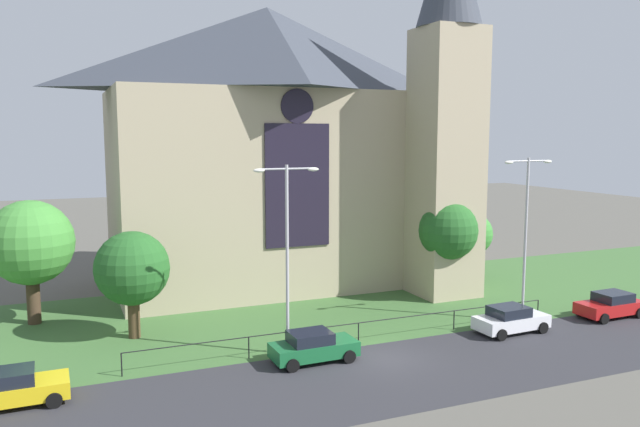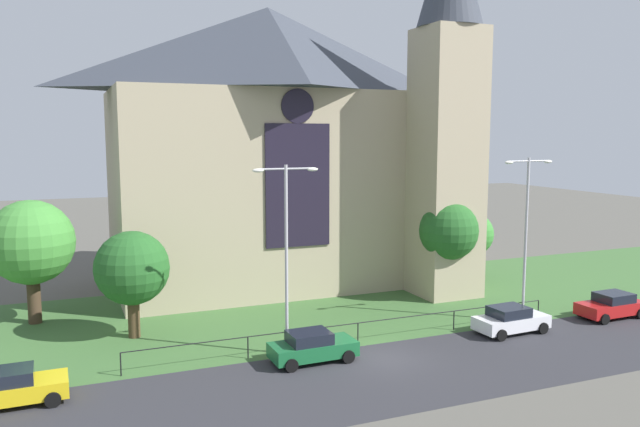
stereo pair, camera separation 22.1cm
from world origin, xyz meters
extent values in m
plane|color=#56544C|center=(0.00, 10.00, 0.00)|extent=(160.00, 160.00, 0.00)
cube|color=#2D2D33|center=(0.00, -2.00, 0.00)|extent=(120.00, 8.00, 0.01)
cube|color=#3D6633|center=(0.00, 8.00, 0.00)|extent=(120.00, 20.00, 0.01)
cube|color=tan|center=(-0.13, 17.66, 7.00)|extent=(22.00, 12.00, 14.00)
pyramid|color=#383D47|center=(-0.13, 17.66, 17.00)|extent=(22.00, 12.00, 6.00)
cube|color=black|center=(-0.13, 11.61, 7.70)|extent=(4.40, 0.16, 8.00)
cylinder|color=black|center=(-0.13, 11.61, 12.80)|extent=(2.20, 0.15, 2.20)
cube|color=tan|center=(9.87, 9.66, 9.00)|extent=(4.00, 4.00, 18.00)
cylinder|color=black|center=(-0.13, 2.50, 1.10)|extent=(24.05, 0.05, 0.05)
cylinder|color=black|center=(-12.16, 2.50, 0.55)|extent=(0.07, 0.07, 1.10)
cylinder|color=black|center=(-6.14, 2.50, 0.55)|extent=(0.06, 0.07, 1.10)
cylinder|color=black|center=(-0.13, 2.50, 0.55)|extent=(0.07, 0.07, 1.10)
cylinder|color=black|center=(5.88, 2.50, 0.55)|extent=(0.06, 0.07, 1.10)
cylinder|color=black|center=(11.89, 2.50, 0.55)|extent=(0.07, 0.07, 1.10)
cylinder|color=#423021|center=(-16.11, 12.95, 1.48)|extent=(0.75, 0.75, 2.97)
sphere|color=#428C38|center=(-16.11, 12.95, 4.81)|extent=(4.92, 4.92, 4.92)
cylinder|color=#4C3823|center=(-10.99, 8.04, 1.17)|extent=(0.63, 0.63, 2.35)
sphere|color=#235B23|center=(-10.99, 8.04, 3.85)|extent=(4.01, 4.01, 4.01)
cylinder|color=#423021|center=(9.32, 8.33, 1.59)|extent=(0.70, 0.70, 3.18)
sphere|color=#235B23|center=(9.32, 8.33, 4.66)|extent=(3.93, 3.93, 3.93)
cylinder|color=#4C3823|center=(14.15, 12.42, 1.16)|extent=(0.57, 0.57, 2.32)
sphere|color=#387F33|center=(14.15, 12.42, 3.54)|extent=(3.26, 3.26, 3.26)
cylinder|color=#B2B2B7|center=(-4.14, 2.40, 4.77)|extent=(0.16, 0.16, 9.53)
cylinder|color=#B2B2B7|center=(-4.84, 2.40, 9.33)|extent=(1.40, 0.10, 0.10)
cylinder|color=#B2B2B7|center=(-3.44, 2.40, 9.33)|extent=(1.40, 0.10, 0.10)
ellipsoid|color=white|center=(-5.54, 2.40, 9.28)|extent=(0.57, 0.26, 0.20)
ellipsoid|color=white|center=(-2.74, 2.40, 9.28)|extent=(0.57, 0.26, 0.20)
cylinder|color=#B2B2B7|center=(10.64, 2.40, 4.84)|extent=(0.16, 0.16, 9.68)
cylinder|color=#B2B2B7|center=(9.94, 2.40, 9.48)|extent=(1.40, 0.10, 0.10)
cylinder|color=#B2B2B7|center=(11.34, 2.40, 9.48)|extent=(1.40, 0.10, 0.10)
ellipsoid|color=white|center=(9.24, 2.40, 9.43)|extent=(0.57, 0.26, 0.20)
ellipsoid|color=white|center=(12.04, 2.40, 9.43)|extent=(0.57, 0.26, 0.20)
cube|color=gold|center=(-16.48, 0.94, 0.61)|extent=(4.23, 1.88, 0.70)
cube|color=black|center=(-16.68, 0.94, 1.23)|extent=(2.03, 1.64, 0.55)
cylinder|color=black|center=(-15.03, 1.87, 0.32)|extent=(0.64, 0.23, 0.64)
cylinder|color=black|center=(-15.00, 0.07, 0.32)|extent=(0.64, 0.23, 0.64)
cube|color=#196033|center=(-3.32, 0.92, 0.61)|extent=(4.23, 1.88, 0.70)
cube|color=black|center=(-3.52, 0.91, 1.23)|extent=(2.03, 1.64, 0.55)
cylinder|color=black|center=(-1.86, 1.85, 0.32)|extent=(0.64, 0.23, 0.64)
cylinder|color=black|center=(-1.83, 0.05, 0.32)|extent=(0.64, 0.23, 0.64)
cylinder|color=black|center=(-4.80, 1.79, 0.32)|extent=(0.64, 0.23, 0.64)
cylinder|color=black|center=(-4.77, -0.01, 0.32)|extent=(0.64, 0.23, 0.64)
cube|color=silver|center=(8.56, 0.87, 0.61)|extent=(4.28, 1.99, 0.70)
cube|color=black|center=(8.36, 0.86, 1.23)|extent=(2.07, 1.69, 0.55)
cylinder|color=black|center=(9.99, 1.84, 0.32)|extent=(0.65, 0.25, 0.64)
cylinder|color=black|center=(10.07, 0.04, 0.32)|extent=(0.65, 0.25, 0.64)
cylinder|color=black|center=(7.05, 1.71, 0.32)|extent=(0.65, 0.25, 0.64)
cylinder|color=black|center=(7.13, -0.09, 0.32)|extent=(0.65, 0.25, 0.64)
cube|color=#B21919|center=(16.04, 0.96, 0.61)|extent=(4.24, 1.89, 0.70)
cube|color=black|center=(16.24, 0.96, 1.23)|extent=(2.03, 1.64, 0.55)
cylinder|color=black|center=(14.59, 0.03, 0.32)|extent=(0.64, 0.23, 0.64)
cylinder|color=black|center=(14.55, 1.83, 0.32)|extent=(0.64, 0.23, 0.64)
cylinder|color=black|center=(17.49, 1.89, 0.32)|extent=(0.64, 0.23, 0.64)
camera|label=1|loc=(-14.35, -26.38, 10.98)|focal=35.21mm
camera|label=2|loc=(-14.15, -26.46, 10.98)|focal=35.21mm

